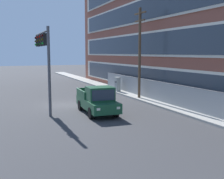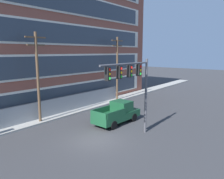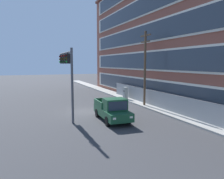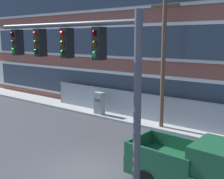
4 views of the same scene
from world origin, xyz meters
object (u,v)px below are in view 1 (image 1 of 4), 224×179
(traffic_signal_mast, at_px, (44,50))
(electrical_cabinet, at_px, (118,85))
(pickup_truck_dark_green, at_px, (98,101))
(utility_pole_near_corner, at_px, (140,50))

(traffic_signal_mast, xyz_separation_m, electrical_cabinet, (-7.15, 9.27, -3.86))
(pickup_truck_dark_green, relative_size, utility_pole_near_corner, 0.61)
(utility_pole_near_corner, height_order, electrical_cabinet, utility_pole_near_corner)
(traffic_signal_mast, xyz_separation_m, pickup_truck_dark_green, (2.56, 3.40, -3.77))
(traffic_signal_mast, height_order, pickup_truck_dark_green, traffic_signal_mast)
(traffic_signal_mast, bearing_deg, pickup_truck_dark_green, 53.03)
(traffic_signal_mast, distance_m, pickup_truck_dark_green, 5.68)
(utility_pole_near_corner, xyz_separation_m, electrical_cabinet, (-5.00, -0.11, -3.89))
(utility_pole_near_corner, bearing_deg, traffic_signal_mast, -77.09)
(traffic_signal_mast, relative_size, electrical_cabinet, 3.58)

